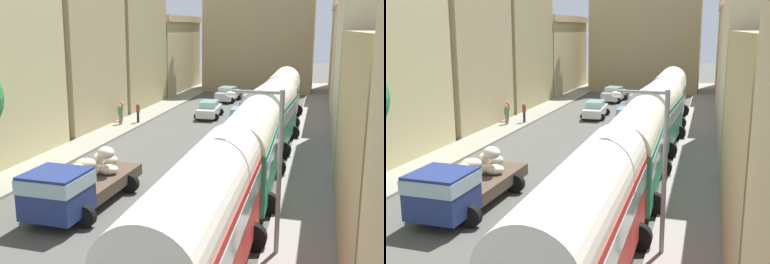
% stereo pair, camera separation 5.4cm
% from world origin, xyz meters
% --- Properties ---
extents(ground_plane, '(154.00, 154.00, 0.00)m').
position_xyz_m(ground_plane, '(0.00, 27.00, 0.00)').
color(ground_plane, '#50504A').
extents(sidewalk_left, '(2.50, 70.00, 0.14)m').
position_xyz_m(sidewalk_left, '(-7.25, 27.00, 0.07)').
color(sidewalk_left, gray).
rests_on(sidewalk_left, ground).
extents(sidewalk_right, '(2.50, 70.00, 0.14)m').
position_xyz_m(sidewalk_right, '(7.25, 27.00, 0.07)').
color(sidewalk_right, gray).
rests_on(sidewalk_right, ground).
extents(building_left_2, '(4.62, 9.14, 13.10)m').
position_xyz_m(building_left_2, '(-10.60, 27.22, 6.59)').
color(building_left_2, tan).
rests_on(building_left_2, ground).
extents(building_left_3, '(5.72, 10.12, 13.00)m').
position_xyz_m(building_left_3, '(-11.36, 37.54, 6.50)').
color(building_left_3, tan).
rests_on(building_left_3, ground).
extents(building_left_4, '(4.55, 13.84, 9.06)m').
position_xyz_m(building_left_4, '(-10.57, 49.90, 4.56)').
color(building_left_4, tan).
rests_on(building_left_4, ground).
extents(building_right_3, '(5.77, 14.22, 9.92)m').
position_xyz_m(building_right_3, '(11.12, 39.07, 4.99)').
color(building_right_3, beige).
rests_on(building_right_3, ground).
extents(building_right_4, '(5.33, 14.01, 12.42)m').
position_xyz_m(building_right_4, '(10.92, 53.90, 6.24)').
color(building_right_4, beige).
rests_on(building_right_4, ground).
extents(distant_church, '(12.92, 7.50, 19.77)m').
position_xyz_m(distant_church, '(0.00, 53.25, 6.62)').
color(distant_church, tan).
rests_on(distant_church, ground).
extents(parked_bus_0, '(3.28, 9.82, 4.14)m').
position_xyz_m(parked_bus_0, '(4.60, 6.50, 2.31)').
color(parked_bus_0, red).
rests_on(parked_bus_0, ground).
extents(parked_bus_1, '(3.32, 8.63, 4.08)m').
position_xyz_m(parked_bus_1, '(4.60, 15.50, 2.27)').
color(parked_bus_1, '#32956B').
rests_on(parked_bus_1, ground).
extents(parked_bus_2, '(3.59, 8.17, 4.23)m').
position_xyz_m(parked_bus_2, '(4.60, 24.50, 2.33)').
color(parked_bus_2, '#358B64').
rests_on(parked_bus_2, ground).
extents(parked_bus_3, '(3.29, 9.43, 4.22)m').
position_xyz_m(parked_bus_3, '(4.60, 33.50, 2.35)').
color(parked_bus_3, silver).
rests_on(parked_bus_3, ground).
extents(cargo_truck_0, '(3.22, 7.01, 2.35)m').
position_xyz_m(cargo_truck_0, '(-1.98, 11.13, 1.20)').
color(cargo_truck_0, navy).
rests_on(cargo_truck_0, ground).
extents(car_0, '(2.28, 4.38, 1.47)m').
position_xyz_m(car_0, '(-1.61, 33.54, 0.74)').
color(car_0, silver).
rests_on(car_0, ground).
extents(car_1, '(2.46, 4.14, 1.56)m').
position_xyz_m(car_1, '(-1.91, 43.02, 0.79)').
color(car_1, silver).
rests_on(car_1, ground).
extents(car_2, '(2.31, 3.74, 1.57)m').
position_xyz_m(car_2, '(1.75, 29.97, 0.79)').
color(car_2, '#478FC5').
rests_on(car_2, ground).
extents(car_3, '(2.47, 4.01, 1.59)m').
position_xyz_m(car_3, '(1.45, 37.77, 0.80)').
color(car_3, '#408BCA').
rests_on(car_3, ground).
extents(pedestrian_0, '(0.44, 0.44, 1.75)m').
position_xyz_m(pedestrian_0, '(-8.07, 29.46, 1.00)').
color(pedestrian_0, '#6C625C').
rests_on(pedestrian_0, ground).
extents(pedestrian_2, '(0.33, 0.33, 1.77)m').
position_xyz_m(pedestrian_2, '(-6.50, 29.21, 1.02)').
color(pedestrian_2, '#242045').
rests_on(pedestrian_2, ground).
extents(pedestrian_3, '(0.43, 0.43, 1.73)m').
position_xyz_m(pedestrian_3, '(-7.58, 28.19, 0.98)').
color(pedestrian_3, slate).
rests_on(pedestrian_3, ground).
extents(streetlamp_near, '(1.92, 0.28, 5.69)m').
position_xyz_m(streetlamp_near, '(6.20, 9.35, 3.48)').
color(streetlamp_near, gray).
rests_on(streetlamp_near, ground).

